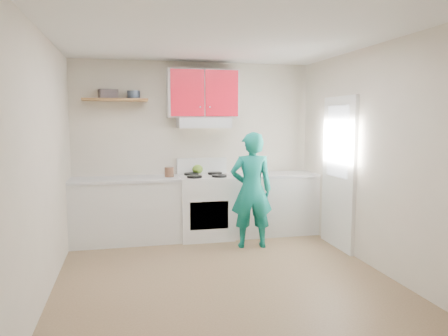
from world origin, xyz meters
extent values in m
plane|color=brown|center=(0.00, 0.00, 0.00)|extent=(3.80, 3.80, 0.00)
cube|color=white|center=(0.00, 0.00, 2.60)|extent=(3.60, 3.80, 0.04)
cube|color=beige|center=(0.00, 1.90, 1.30)|extent=(3.60, 0.04, 2.60)
cube|color=beige|center=(0.00, -1.90, 1.30)|extent=(3.60, 0.04, 2.60)
cube|color=beige|center=(-1.80, 0.00, 1.30)|extent=(0.04, 3.80, 2.60)
cube|color=beige|center=(1.80, 0.00, 1.30)|extent=(0.04, 3.80, 2.60)
cube|color=white|center=(1.78, 0.70, 1.02)|extent=(0.05, 0.85, 2.05)
cube|color=white|center=(1.75, 0.70, 1.45)|extent=(0.01, 0.55, 0.95)
cube|color=silver|center=(-1.04, 1.60, 0.45)|extent=(1.52, 0.60, 0.90)
cube|color=silver|center=(1.14, 1.60, 0.45)|extent=(1.32, 0.60, 0.90)
cube|color=white|center=(0.10, 1.57, 0.46)|extent=(0.76, 0.65, 0.92)
cube|color=silver|center=(0.10, 1.68, 1.70)|extent=(0.76, 0.44, 0.15)
cube|color=red|center=(0.10, 1.73, 2.12)|extent=(1.02, 0.33, 0.70)
cube|color=brown|center=(-1.15, 1.75, 2.02)|extent=(0.90, 0.30, 0.04)
cube|color=#453C3F|center=(-1.25, 1.78, 2.10)|extent=(0.29, 0.24, 0.13)
cylinder|color=#333D4C|center=(-0.90, 1.74, 2.09)|extent=(0.22, 0.22, 0.11)
ellipsoid|color=olive|center=(0.03, 1.83, 0.99)|extent=(0.21, 0.21, 0.15)
cylinder|color=brown|center=(-0.42, 1.58, 0.98)|extent=(0.17, 0.17, 0.16)
cube|color=olive|center=(0.99, 1.57, 0.91)|extent=(0.36, 0.31, 0.02)
cube|color=#B11218|center=(1.59, 1.50, 0.90)|extent=(0.31, 0.28, 0.01)
imported|color=#0C7264|center=(0.63, 0.97, 0.79)|extent=(0.62, 0.45, 1.58)
camera|label=1|loc=(-1.01, -4.52, 1.74)|focal=34.17mm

